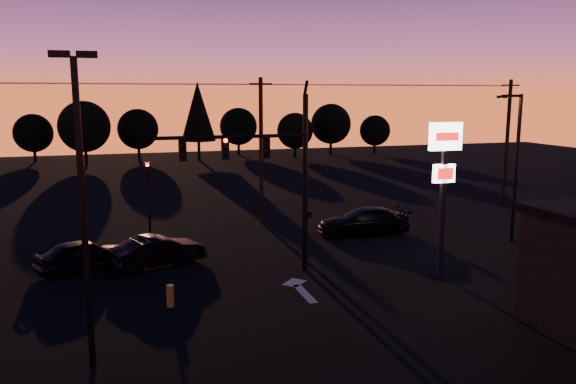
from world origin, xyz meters
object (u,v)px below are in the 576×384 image
Objects in this scene: traffic_signal_mast at (271,165)px; pylon_sign at (444,166)px; secondary_signal at (148,189)px; streetlight at (515,162)px; car_mid at (158,251)px; car_right at (364,221)px; bollard at (170,296)px; car_left at (84,255)px; parking_lot_light at (82,192)px.

pylon_sign is (7.10, -2.49, -0.02)m from traffic_signal_mast.
secondary_signal is at bearing 123.19° from traffic_signal_mast.
traffic_signal_mast is 9.19m from secondary_signal.
car_mid is (-18.81, 1.07, -3.70)m from streetlight.
pylon_sign is 8.88m from car_right.
car_mid is (-0.05, 5.40, 0.30)m from bollard.
streetlight reaches higher than pylon_sign.
parking_lot_light is at bearing 161.54° from car_left.
car_right is (-7.03, 3.85, -3.66)m from streetlight.
bollard is at bearing -47.67° from car_right.
traffic_signal_mast is at bearing -56.81° from secondary_signal.
bollard is (-4.75, -2.82, -4.51)m from traffic_signal_mast.
secondary_signal is 0.64× the size of pylon_sign.
traffic_signal_mast is at bearing 160.64° from pylon_sign.
secondary_signal is 0.83× the size of car_right.
pylon_sign is 1.60× the size of car_left.
streetlight is 1.82× the size of car_mid.
secondary_signal is 5.36m from car_mid.
pylon_sign is at bearing -149.92° from streetlight.
pylon_sign is at bearing 1.58° from bollard.
streetlight is at bearing -116.14° from car_left.
pylon_sign is 8.00× the size of bollard.
traffic_signal_mast is 10.10× the size of bollard.
bollard is at bearing -172.22° from car_left.
car_mid is at bearing -88.83° from secondary_signal.
traffic_signal_mast reaches higher than secondary_signal.
streetlight is at bearing 68.77° from car_right.
traffic_signal_mast is 0.94× the size of parking_lot_light.
pylon_sign is 16.67m from car_left.
secondary_signal reaches higher than car_right.
secondary_signal is at bearing -20.03° from car_mid.
car_left is 3.32m from car_mid.
car_mid is (-11.90, 5.07, -4.19)m from pylon_sign.
traffic_signal_mast is at bearing 30.71° from bollard.
secondary_signal is at bearing 80.21° from parking_lot_light.
streetlight is 19.66m from bollard.
parking_lot_light is at bearing -122.45° from bollard.
secondary_signal is 0.48× the size of parking_lot_light.
traffic_signal_mast is 1.97× the size of secondary_signal.
secondary_signal is 19.89m from streetlight.
parking_lot_light is at bearing -136.63° from traffic_signal_mast.
car_left is at bearing 160.39° from pylon_sign.
bollard is 5.40m from car_mid.
traffic_signal_mast is 6.89m from car_mid.
secondary_signal is at bearing 162.44° from streetlight.
streetlight is (21.41, 8.50, -0.85)m from parking_lot_light.
traffic_signal_mast reaches higher than car_right.
bollard is at bearing 159.35° from car_mid.
car_mid reaches higher than bollard.
pylon_sign is 1.55× the size of car_mid.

